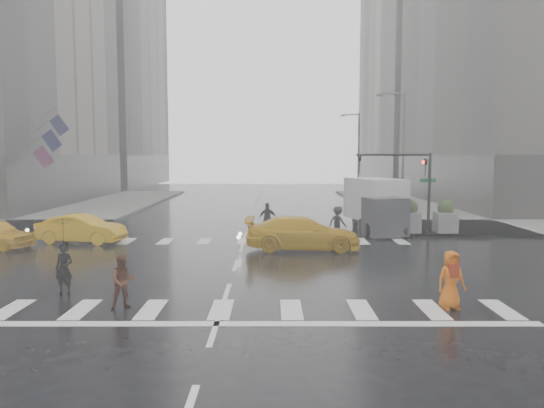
{
  "coord_description": "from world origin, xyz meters",
  "views": [
    {
      "loc": [
        1.45,
        -20.74,
        4.39
      ],
      "look_at": [
        1.44,
        2.0,
        2.28
      ],
      "focal_mm": 35.0,
      "sensor_mm": 36.0,
      "label": 1
    }
  ],
  "objects_px": {
    "pedestrian_orange": "(451,280)",
    "taxi_mid": "(81,229)",
    "box_truck": "(378,204)",
    "traffic_signal_pole": "(411,177)",
    "pedestrian_brown": "(123,281)"
  },
  "relations": [
    {
      "from": "traffic_signal_pole",
      "to": "taxi_mid",
      "type": "xyz_separation_m",
      "value": [
        -17.09,
        -2.54,
        -2.5
      ]
    },
    {
      "from": "traffic_signal_pole",
      "to": "taxi_mid",
      "type": "distance_m",
      "value": 17.46
    },
    {
      "from": "pedestrian_orange",
      "to": "box_truck",
      "type": "distance_m",
      "value": 15.32
    },
    {
      "from": "pedestrian_brown",
      "to": "taxi_mid",
      "type": "height_order",
      "value": "pedestrian_brown"
    },
    {
      "from": "traffic_signal_pole",
      "to": "taxi_mid",
      "type": "relative_size",
      "value": 1.04
    },
    {
      "from": "traffic_signal_pole",
      "to": "pedestrian_brown",
      "type": "relative_size",
      "value": 2.91
    },
    {
      "from": "taxi_mid",
      "to": "box_truck",
      "type": "distance_m",
      "value": 16.07
    },
    {
      "from": "pedestrian_orange",
      "to": "box_truck",
      "type": "height_order",
      "value": "box_truck"
    },
    {
      "from": "traffic_signal_pole",
      "to": "pedestrian_orange",
      "type": "relative_size",
      "value": 2.68
    },
    {
      "from": "traffic_signal_pole",
      "to": "box_truck",
      "type": "distance_m",
      "value": 2.59
    },
    {
      "from": "taxi_mid",
      "to": "box_truck",
      "type": "height_order",
      "value": "box_truck"
    },
    {
      "from": "box_truck",
      "to": "pedestrian_brown",
      "type": "bearing_deg",
      "value": -141.63
    },
    {
      "from": "pedestrian_orange",
      "to": "taxi_mid",
      "type": "xyz_separation_m",
      "value": [
        -14.64,
        11.39,
        -0.13
      ]
    },
    {
      "from": "pedestrian_orange",
      "to": "taxi_mid",
      "type": "distance_m",
      "value": 18.55
    },
    {
      "from": "pedestrian_brown",
      "to": "box_truck",
      "type": "height_order",
      "value": "box_truck"
    }
  ]
}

